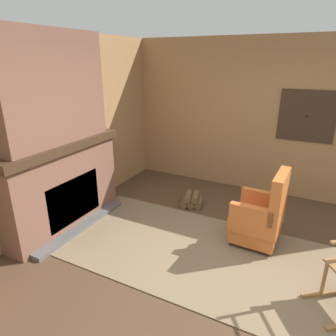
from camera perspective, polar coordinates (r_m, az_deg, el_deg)
The scene contains 10 objects.
ground_plane at distance 3.64m, azimuth 10.00°, elevation -18.95°, with size 14.00×14.00×0.00m, color #4C3523.
wood_panel_wall_left at distance 4.37m, azimuth -22.42°, elevation 5.98°, with size 0.06×5.61×2.64m.
wood_panel_wall_back at distance 5.41m, azimuth 19.26°, elevation 8.87°, with size 5.61×0.09×2.64m.
fireplace_hearth at distance 4.41m, azimuth -19.21°, elevation -3.19°, with size 0.59×1.92×1.23m.
chimney_breast at distance 4.11m, azimuth -21.47°, elevation 13.95°, with size 0.34×1.60×1.39m.
area_rug at distance 3.89m, azimuth 6.12°, elevation -15.73°, with size 3.74×1.78×0.01m.
armchair at distance 4.05m, azimuth 17.24°, elevation -8.96°, with size 0.61×0.63×1.00m.
firewood_stack at distance 4.95m, azimuth 4.53°, elevation -6.08°, with size 0.42×0.41×0.21m.
oil_lamp_vase at distance 4.01m, azimuth -24.42°, elevation 4.90°, with size 0.12×0.12×0.31m.
storage_case at distance 4.43m, azimuth -18.01°, elevation 6.51°, with size 0.16×0.25×0.14m.
Camera 1 is at (0.73, -2.74, 2.27)m, focal length 32.00 mm.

